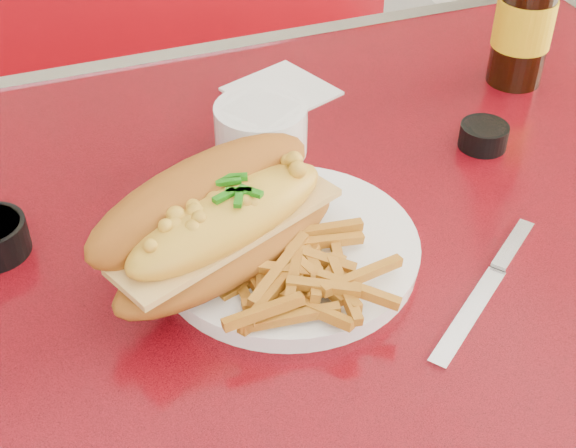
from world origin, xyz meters
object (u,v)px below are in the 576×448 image
object	(u,v)px
diner_table	(282,346)
fork	(344,234)
mac_hoagie	(219,220)
beer_bottle	(528,2)
sauce_cup_right	(484,135)
booth_bench_far	(148,178)
dinner_plate	(288,249)
gravy_ramekin	(261,128)
knife	(494,276)

from	to	relation	value
diner_table	fork	xyz separation A→B (m)	(0.05, -0.04, 0.18)
mac_hoagie	beer_bottle	xyz separation A→B (m)	(0.45, 0.22, 0.04)
sauce_cup_right	booth_bench_far	bearing A→B (deg)	109.49
dinner_plate	gravy_ramekin	size ratio (longest dim) A/B	2.49
dinner_plate	beer_bottle	xyz separation A→B (m)	(0.39, 0.21, 0.10)
mac_hoagie	sauce_cup_right	xyz separation A→B (m)	(0.33, 0.10, -0.05)
diner_table	knife	distance (m)	0.26
knife	fork	bearing A→B (deg)	105.39
diner_table	fork	world-z (taller)	fork
knife	mac_hoagie	bearing A→B (deg)	121.08
mac_hoagie	knife	distance (m)	0.25
booth_bench_far	mac_hoagie	bearing A→B (deg)	-94.76
diner_table	knife	size ratio (longest dim) A/B	6.84
sauce_cup_right	knife	size ratio (longest dim) A/B	0.37
diner_table	beer_bottle	world-z (taller)	beer_bottle
gravy_ramekin	booth_bench_far	bearing A→B (deg)	92.48
dinner_plate	beer_bottle	distance (m)	0.45
fork	diner_table	bearing A→B (deg)	42.17
diner_table	booth_bench_far	bearing A→B (deg)	90.00
diner_table	mac_hoagie	world-z (taller)	mac_hoagie
sauce_cup_right	beer_bottle	xyz separation A→B (m)	(0.12, 0.12, 0.09)
diner_table	knife	bearing A→B (deg)	-38.81
diner_table	sauce_cup_right	bearing A→B (deg)	13.75
diner_table	fork	size ratio (longest dim) A/B	8.02
gravy_ramekin	beer_bottle	size ratio (longest dim) A/B	0.42
dinner_plate	beer_bottle	size ratio (longest dim) A/B	1.05
mac_hoagie	fork	bearing A→B (deg)	-25.86
diner_table	booth_bench_far	size ratio (longest dim) A/B	1.03
diner_table	mac_hoagie	distance (m)	0.24
diner_table	booth_bench_far	xyz separation A→B (m)	(0.00, 0.81, -0.32)
booth_bench_far	knife	size ratio (longest dim) A/B	6.68
gravy_ramekin	mac_hoagie	bearing A→B (deg)	-119.20
dinner_plate	sauce_cup_right	distance (m)	0.29
diner_table	dinner_plate	bearing A→B (deg)	-100.38
dinner_plate	beer_bottle	world-z (taller)	beer_bottle
booth_bench_far	sauce_cup_right	xyz separation A→B (m)	(0.26, -0.75, 0.50)
booth_bench_far	fork	bearing A→B (deg)	-86.83
dinner_plate	fork	world-z (taller)	same
booth_bench_far	beer_bottle	size ratio (longest dim) A/B	4.29
diner_table	booth_bench_far	world-z (taller)	booth_bench_far
booth_bench_far	beer_bottle	world-z (taller)	beer_bottle
dinner_plate	gravy_ramekin	xyz separation A→B (m)	(0.04, 0.18, 0.02)
diner_table	beer_bottle	bearing A→B (deg)	25.45
sauce_cup_right	diner_table	bearing A→B (deg)	-166.25
sauce_cup_right	mac_hoagie	bearing A→B (deg)	-163.47
booth_bench_far	beer_bottle	distance (m)	0.94
booth_bench_far	gravy_ramekin	xyz separation A→B (m)	(0.03, -0.67, 0.51)
mac_hoagie	fork	world-z (taller)	mac_hoagie
beer_bottle	dinner_plate	bearing A→B (deg)	-150.89
knife	diner_table	bearing A→B (deg)	104.40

